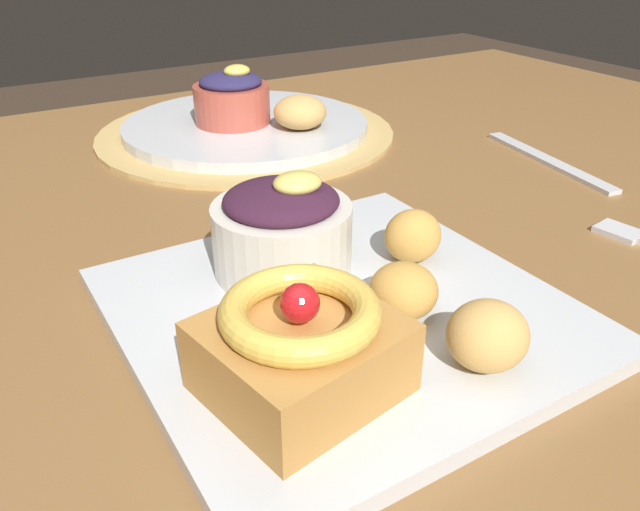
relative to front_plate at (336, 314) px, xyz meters
name	(u,v)px	position (x,y,z in m)	size (l,w,h in m)	color
dining_table	(269,338)	(0.00, 0.11, -0.09)	(1.51, 1.02, 0.73)	brown
woven_placemat	(246,133)	(0.12, 0.39, 0.00)	(0.35, 0.35, 0.01)	tan
front_plate	(336,314)	(0.00, 0.00, 0.00)	(0.27, 0.27, 0.01)	silver
cake_slice	(301,346)	(-0.06, -0.06, 0.03)	(0.11, 0.10, 0.06)	#B77F3D
berry_ramekin	(282,229)	(-0.01, 0.06, 0.04)	(0.10, 0.10, 0.07)	silver
fritter_front	(487,335)	(0.04, -0.09, 0.03)	(0.05, 0.04, 0.04)	tan
fritter_middle	(413,236)	(0.08, 0.02, 0.03)	(0.04, 0.04, 0.04)	gold
fritter_back	(404,291)	(0.03, -0.03, 0.02)	(0.04, 0.04, 0.03)	gold
back_plate	(246,126)	(0.12, 0.39, 0.01)	(0.29, 0.29, 0.01)	silver
back_ramekin	(232,98)	(0.10, 0.39, 0.04)	(0.09, 0.09, 0.07)	#B24C3D
back_pastry	(300,112)	(0.16, 0.33, 0.03)	(0.06, 0.06, 0.04)	tan
knife	(548,161)	(0.35, 0.13, 0.00)	(0.19, 0.02, 0.00)	silver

